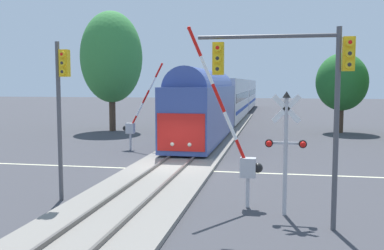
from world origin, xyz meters
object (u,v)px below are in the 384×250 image
at_px(crossing_gate_near, 241,150).
at_px(traffic_signal_median, 61,95).
at_px(commuter_train, 231,97).
at_px(oak_far_right, 342,82).
at_px(oak_behind_train, 111,57).
at_px(crossing_gate_far, 133,121).
at_px(crossing_signal_mast, 286,140).
at_px(traffic_signal_near_right, 298,78).

relative_size(crossing_gate_near, traffic_signal_median, 1.08).
xyz_separation_m(commuter_train, oak_far_right, (11.07, -12.11, 1.82)).
bearing_deg(crossing_gate_near, oak_behind_train, 120.54).
relative_size(commuter_train, crossing_gate_far, 10.84).
height_order(crossing_gate_near, oak_far_right, oak_far_right).
distance_m(crossing_gate_far, oak_behind_train, 13.32).
distance_m(crossing_gate_near, traffic_signal_median, 6.98).
height_order(commuter_train, oak_far_right, oak_far_right).
bearing_deg(oak_far_right, crossing_signal_mast, -101.73).
bearing_deg(crossing_signal_mast, crossing_gate_far, 126.30).
distance_m(crossing_gate_near, crossing_signal_mast, 1.77).
xyz_separation_m(crossing_gate_far, traffic_signal_median, (1.41, -12.73, 2.09)).
height_order(crossing_signal_mast, oak_behind_train, oak_behind_train).
height_order(crossing_gate_near, oak_behind_train, oak_behind_train).
xyz_separation_m(oak_far_right, oak_behind_train, (-20.81, -2.39, 2.29)).
xyz_separation_m(traffic_signal_median, oak_behind_train, (-7.08, 23.73, 2.84)).
distance_m(commuter_train, oak_behind_train, 17.94).
bearing_deg(crossing_signal_mast, oak_behind_train, 122.41).
bearing_deg(traffic_signal_median, commuter_train, 86.03).
bearing_deg(traffic_signal_near_right, oak_behind_train, 121.55).
bearing_deg(crossing_signal_mast, oak_far_right, 78.27).
xyz_separation_m(commuter_train, crossing_gate_far, (-4.06, -25.50, -0.81)).
bearing_deg(oak_far_right, traffic_signal_near_right, -100.65).
distance_m(crossing_signal_mast, oak_far_right, 27.13).
distance_m(crossing_gate_near, traffic_signal_near_right, 3.73).
bearing_deg(traffic_signal_near_right, crossing_signal_mast, 102.26).
relative_size(crossing_gate_near, oak_behind_train, 0.59).
xyz_separation_m(commuter_train, crossing_signal_mast, (5.57, -38.61, -0.17)).
distance_m(commuter_train, traffic_signal_near_right, 40.35).
bearing_deg(traffic_signal_near_right, commuter_train, 98.34).
relative_size(crossing_signal_mast, crossing_gate_far, 0.73).
bearing_deg(oak_behind_train, crossing_gate_far, -62.70).
relative_size(traffic_signal_near_right, oak_behind_train, 0.55).
distance_m(commuter_train, crossing_signal_mast, 39.01).
bearing_deg(crossing_signal_mast, traffic_signal_near_right, -77.74).
bearing_deg(crossing_gate_far, traffic_signal_near_right, -55.45).
xyz_separation_m(crossing_signal_mast, oak_behind_train, (-15.30, 24.11, 4.28)).
height_order(commuter_train, crossing_signal_mast, commuter_train).
height_order(commuter_train, crossing_gate_far, crossing_gate_far).
bearing_deg(crossing_gate_near, traffic_signal_median, -176.80).
distance_m(crossing_gate_near, oak_far_right, 26.80).
height_order(traffic_signal_median, oak_far_right, oak_far_right).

